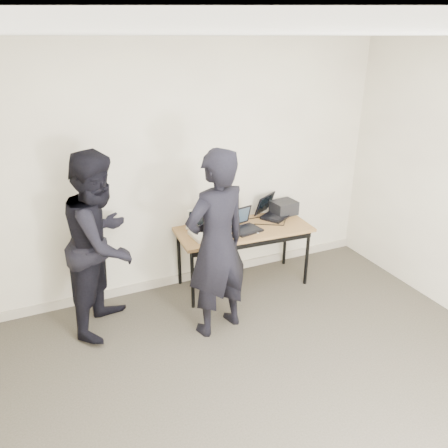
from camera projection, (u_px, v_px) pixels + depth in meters
room at (309, 259)px, 2.87m from camera, size 4.60×4.60×2.80m
desk at (244, 233)px, 4.91m from camera, size 1.53×0.73×0.72m
laptop_beige at (206, 230)px, 4.71m from camera, size 0.36×0.36×0.28m
laptop_center at (244, 225)px, 4.83m from camera, size 0.36×0.35×0.24m
laptop_right at (272, 212)px, 5.19m from camera, size 0.47×0.46×0.25m
leather_satchel at (221, 213)px, 4.96m from camera, size 0.38×0.22×0.25m
tissue at (223, 200)px, 4.91m from camera, size 0.14×0.11×0.08m
equipment_box at (284, 208)px, 5.25m from camera, size 0.30×0.26×0.16m
power_brick at (233, 236)px, 4.65m from camera, size 0.08×0.05×0.03m
cables at (251, 226)px, 4.93m from camera, size 1.15×0.41×0.01m
person_typist at (217, 245)px, 4.04m from camera, size 0.76×0.59×1.84m
person_observer at (102, 243)px, 4.13m from camera, size 1.05×1.10×1.79m
baseboard at (195, 275)px, 5.26m from camera, size 4.50×0.03×0.10m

